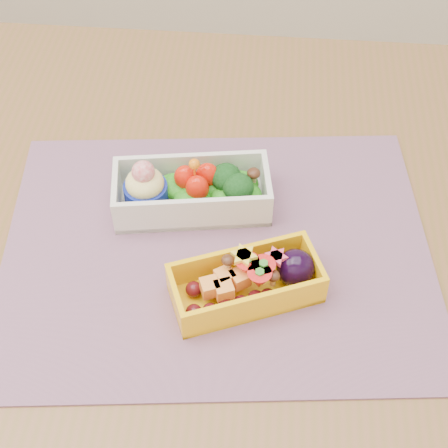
# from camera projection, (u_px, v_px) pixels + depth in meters

# --- Properties ---
(table) EXTENTS (1.20, 0.80, 0.75)m
(table) POSITION_uv_depth(u_px,v_px,m) (222.00, 286.00, 0.82)
(table) COLOR brown
(table) RESTS_ON ground
(placemat) EXTENTS (0.51, 0.41, 0.00)m
(placemat) POSITION_uv_depth(u_px,v_px,m) (217.00, 249.00, 0.73)
(placemat) COLOR gray
(placemat) RESTS_ON table
(bento_white) EXTENTS (0.19, 0.10, 0.07)m
(bento_white) POSITION_uv_depth(u_px,v_px,m) (191.00, 191.00, 0.75)
(bento_white) COLOR silver
(bento_white) RESTS_ON placemat
(bento_yellow) EXTENTS (0.17, 0.12, 0.05)m
(bento_yellow) POSITION_uv_depth(u_px,v_px,m) (249.00, 282.00, 0.67)
(bento_yellow) COLOR yellow
(bento_yellow) RESTS_ON placemat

